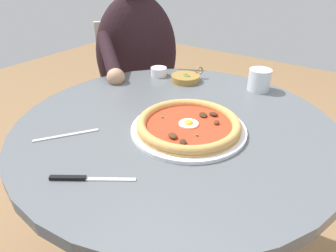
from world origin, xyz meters
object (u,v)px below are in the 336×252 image
object	(u,v)px
pizza_on_plate	(189,125)
ramekin_capers	(159,71)
steak_knife	(80,178)
fork_utensil	(66,135)
olive_pan	(186,78)
dining_table	(175,165)
water_glass	(259,81)
cafe_chair_diner	(135,86)
diner_person	(139,92)

from	to	relation	value
pizza_on_plate	ramekin_capers	size ratio (longest dim) A/B	5.01
steak_knife	fork_utensil	distance (m)	0.20
olive_pan	steak_knife	bearing A→B (deg)	-78.93
dining_table	ramekin_capers	world-z (taller)	ramekin_capers
pizza_on_plate	fork_utensil	world-z (taller)	pizza_on_plate
water_glass	fork_utensil	size ratio (longest dim) A/B	0.53
olive_pan	cafe_chair_diner	xyz separation A→B (m)	(-0.47, 0.23, -0.22)
dining_table	steak_knife	bearing A→B (deg)	-94.60
ramekin_capers	water_glass	bearing A→B (deg)	13.40
ramekin_capers	fork_utensil	size ratio (longest dim) A/B	0.43
dining_table	fork_utensil	distance (m)	0.35
olive_pan	pizza_on_plate	bearing A→B (deg)	-56.56
dining_table	olive_pan	world-z (taller)	olive_pan
steak_knife	ramekin_capers	distance (m)	0.67
water_glass	fork_utensil	xyz separation A→B (m)	(-0.31, -0.61, -0.03)
water_glass	cafe_chair_diner	bearing A→B (deg)	168.53
dining_table	cafe_chair_diner	size ratio (longest dim) A/B	1.12
dining_table	fork_utensil	xyz separation A→B (m)	(-0.20, -0.23, 0.16)
ramekin_capers	olive_pan	distance (m)	0.12
water_glass	ramekin_capers	bearing A→B (deg)	-166.60
dining_table	ramekin_capers	distance (m)	0.43
fork_utensil	diner_person	distance (m)	0.76
water_glass	ramekin_capers	size ratio (longest dim) A/B	1.23
water_glass	steak_knife	size ratio (longest dim) A/B	0.48
water_glass	steak_knife	distance (m)	0.72
water_glass	olive_pan	size ratio (longest dim) A/B	0.61
steak_knife	dining_table	bearing A→B (deg)	85.40
steak_knife	diner_person	size ratio (longest dim) A/B	0.14
ramekin_capers	cafe_chair_diner	world-z (taller)	cafe_chair_diner
olive_pan	fork_utensil	world-z (taller)	olive_pan
fork_utensil	diner_person	xyz separation A→B (m)	(-0.31, 0.66, -0.19)
water_glass	fork_utensil	bearing A→B (deg)	-117.04
cafe_chair_diner	pizza_on_plate	bearing A→B (deg)	-38.69
steak_knife	olive_pan	distance (m)	0.64
ramekin_capers	olive_pan	size ratio (longest dim) A/B	0.50
fork_utensil	olive_pan	bearing A→B (deg)	84.56
dining_table	ramekin_capers	xyz separation A→B (m)	(-0.27, 0.28, 0.18)
olive_pan	cafe_chair_diner	world-z (taller)	cafe_chair_diner
water_glass	ramekin_capers	world-z (taller)	water_glass
water_glass	cafe_chair_diner	world-z (taller)	cafe_chair_diner
dining_table	olive_pan	bearing A→B (deg)	117.08
dining_table	ramekin_capers	size ratio (longest dim) A/B	14.62
pizza_on_plate	fork_utensil	distance (m)	0.34
water_glass	ramekin_capers	distance (m)	0.39
pizza_on_plate	cafe_chair_diner	world-z (taller)	cafe_chair_diner
dining_table	water_glass	world-z (taller)	water_glass
ramekin_capers	diner_person	bearing A→B (deg)	148.53
steak_knife	ramekin_capers	xyz separation A→B (m)	(-0.24, 0.62, 0.01)
dining_table	water_glass	size ratio (longest dim) A/B	11.90
dining_table	cafe_chair_diner	xyz separation A→B (m)	(-0.62, 0.52, -0.05)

